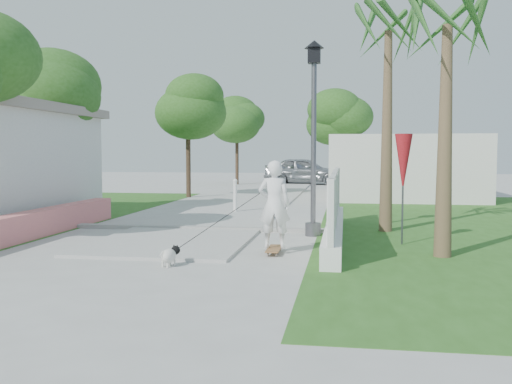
% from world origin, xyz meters
% --- Properties ---
extents(ground, '(90.00, 90.00, 0.00)m').
position_xyz_m(ground, '(0.00, 0.00, 0.00)').
color(ground, '#B7B7B2').
rests_on(ground, ground).
extents(path_strip, '(3.20, 36.00, 0.06)m').
position_xyz_m(path_strip, '(0.00, 20.00, 0.03)').
color(path_strip, '#B7B7B2').
rests_on(path_strip, ground).
extents(curb, '(6.50, 0.25, 0.10)m').
position_xyz_m(curb, '(0.00, 6.00, 0.05)').
color(curb, '#999993').
rests_on(curb, ground).
extents(grass_right, '(8.00, 20.00, 0.01)m').
position_xyz_m(grass_right, '(7.00, 8.00, 0.01)').
color(grass_right, '#2F5C1D').
rests_on(grass_right, ground).
extents(pink_wall, '(0.45, 8.20, 0.80)m').
position_xyz_m(pink_wall, '(-3.30, 3.55, 0.31)').
color(pink_wall, '#E57D75').
rests_on(pink_wall, ground).
extents(lattice_fence, '(0.35, 7.00, 1.50)m').
position_xyz_m(lattice_fence, '(3.40, 5.00, 0.54)').
color(lattice_fence, white).
rests_on(lattice_fence, ground).
extents(building_right, '(6.00, 8.00, 2.60)m').
position_xyz_m(building_right, '(6.00, 18.00, 1.30)').
color(building_right, silver).
rests_on(building_right, ground).
extents(street_lamp, '(0.44, 0.44, 4.44)m').
position_xyz_m(street_lamp, '(2.90, 5.50, 2.43)').
color(street_lamp, '#59595E').
rests_on(street_lamp, ground).
extents(bollard, '(0.14, 0.14, 1.09)m').
position_xyz_m(bollard, '(0.20, 10.00, 0.58)').
color(bollard, white).
rests_on(bollard, ground).
extents(patio_umbrella, '(0.36, 0.36, 2.30)m').
position_xyz_m(patio_umbrella, '(4.80, 4.50, 1.69)').
color(patio_umbrella, '#59595E').
rests_on(patio_umbrella, ground).
extents(tree_left_mid, '(3.20, 3.20, 4.85)m').
position_xyz_m(tree_left_mid, '(-5.48, 8.48, 3.50)').
color(tree_left_mid, '#4C3826').
rests_on(tree_left_mid, ground).
extents(tree_path_left, '(3.40, 3.40, 5.23)m').
position_xyz_m(tree_path_left, '(-2.98, 15.98, 3.82)').
color(tree_path_left, '#4C3826').
rests_on(tree_path_left, ground).
extents(tree_path_right, '(3.00, 3.00, 4.79)m').
position_xyz_m(tree_path_right, '(3.22, 19.98, 3.49)').
color(tree_path_right, '#4C3826').
rests_on(tree_path_right, ground).
extents(tree_path_far, '(3.20, 3.20, 5.17)m').
position_xyz_m(tree_path_far, '(-2.78, 25.98, 3.82)').
color(tree_path_far, '#4C3826').
rests_on(tree_path_far, ground).
extents(palm_far, '(1.80, 1.80, 5.30)m').
position_xyz_m(palm_far, '(4.60, 6.50, 4.48)').
color(palm_far, brown).
rests_on(palm_far, ground).
extents(palm_near, '(1.80, 1.80, 4.70)m').
position_xyz_m(palm_near, '(5.40, 3.20, 3.95)').
color(palm_near, brown).
rests_on(palm_near, ground).
extents(skateboarder, '(1.91, 1.76, 1.77)m').
position_xyz_m(skateboarder, '(1.55, 2.57, 0.75)').
color(skateboarder, olive).
rests_on(skateboarder, ground).
extents(dog, '(0.36, 0.49, 0.35)m').
position_xyz_m(dog, '(0.71, 1.61, 0.19)').
color(dog, silver).
rests_on(dog, ground).
extents(parked_car, '(4.89, 2.26, 1.62)m').
position_xyz_m(parked_car, '(1.20, 26.69, 0.81)').
color(parked_car, '#B2B4BB').
rests_on(parked_car, ground).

